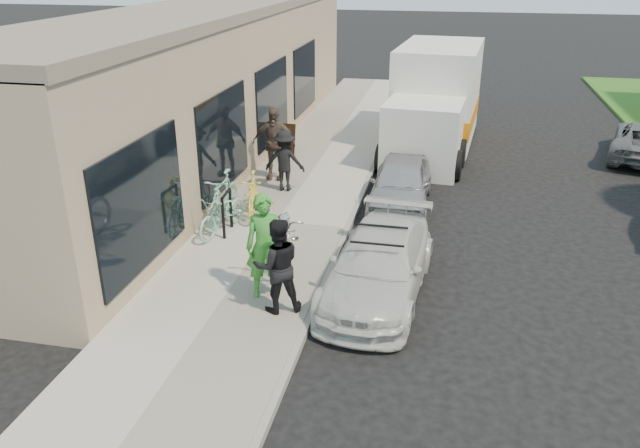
{
  "coord_description": "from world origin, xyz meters",
  "views": [
    {
      "loc": [
        1.51,
        -8.97,
        5.5
      ],
      "look_at": [
        -0.62,
        1.04,
        1.05
      ],
      "focal_mm": 35.0,
      "sensor_mm": 36.0,
      "label": 1
    }
  ],
  "objects_px": {
    "tandem_bike": "(284,237)",
    "bystander_a": "(285,161)",
    "sandwich_board": "(284,141)",
    "man_standing": "(277,266)",
    "bike_rack": "(227,208)",
    "cruiser_bike_b": "(223,213)",
    "sedan_silver": "(401,183)",
    "moving_truck": "(435,104)",
    "cruiser_bike_c": "(253,195)",
    "cruiser_bike_a": "(224,198)",
    "bystander_b": "(274,143)",
    "woman_rider": "(265,246)",
    "sedan_white": "(379,265)"
  },
  "relations": [
    {
      "from": "woman_rider",
      "to": "cruiser_bike_b",
      "type": "relative_size",
      "value": 1.11
    },
    {
      "from": "tandem_bike",
      "to": "bystander_a",
      "type": "relative_size",
      "value": 1.5
    },
    {
      "from": "cruiser_bike_a",
      "to": "bystander_b",
      "type": "xyz_separation_m",
      "value": [
        0.3,
        2.92,
        0.4
      ]
    },
    {
      "from": "bike_rack",
      "to": "sedan_silver",
      "type": "bearing_deg",
      "value": 37.92
    },
    {
      "from": "bike_rack",
      "to": "sedan_silver",
      "type": "xyz_separation_m",
      "value": [
        3.34,
        2.6,
        -0.12
      ]
    },
    {
      "from": "man_standing",
      "to": "bystander_b",
      "type": "height_order",
      "value": "bystander_b"
    },
    {
      "from": "sedan_white",
      "to": "cruiser_bike_c",
      "type": "distance_m",
      "value": 4.1
    },
    {
      "from": "sandwich_board",
      "to": "cruiser_bike_c",
      "type": "relative_size",
      "value": 0.56
    },
    {
      "from": "sedan_silver",
      "to": "moving_truck",
      "type": "relative_size",
      "value": 0.54
    },
    {
      "from": "man_standing",
      "to": "bystander_b",
      "type": "xyz_separation_m",
      "value": [
        -1.82,
        6.22,
        0.14
      ]
    },
    {
      "from": "bike_rack",
      "to": "bystander_b",
      "type": "height_order",
      "value": "bystander_b"
    },
    {
      "from": "bystander_a",
      "to": "bystander_b",
      "type": "distance_m",
      "value": 0.92
    },
    {
      "from": "woman_rider",
      "to": "cruiser_bike_c",
      "type": "bearing_deg",
      "value": 93.01
    },
    {
      "from": "woman_rider",
      "to": "cruiser_bike_b",
      "type": "distance_m",
      "value": 2.86
    },
    {
      "from": "cruiser_bike_b",
      "to": "bystander_a",
      "type": "height_order",
      "value": "bystander_a"
    },
    {
      "from": "sedan_white",
      "to": "bystander_b",
      "type": "xyz_separation_m",
      "value": [
        -3.32,
        5.11,
        0.53
      ]
    },
    {
      "from": "tandem_bike",
      "to": "bystander_a",
      "type": "xyz_separation_m",
      "value": [
        -1.04,
        3.95,
        0.16
      ]
    },
    {
      "from": "man_standing",
      "to": "bystander_b",
      "type": "bearing_deg",
      "value": -98.63
    },
    {
      "from": "sedan_white",
      "to": "man_standing",
      "type": "relative_size",
      "value": 2.49
    },
    {
      "from": "woman_rider",
      "to": "cruiser_bike_a",
      "type": "relative_size",
      "value": 1.01
    },
    {
      "from": "sedan_silver",
      "to": "cruiser_bike_b",
      "type": "xyz_separation_m",
      "value": [
        -3.44,
        -2.59,
        0.01
      ]
    },
    {
      "from": "cruiser_bike_a",
      "to": "cruiser_bike_c",
      "type": "bearing_deg",
      "value": 42.27
    },
    {
      "from": "sedan_silver",
      "to": "cruiser_bike_c",
      "type": "height_order",
      "value": "sedan_silver"
    },
    {
      "from": "tandem_bike",
      "to": "bystander_b",
      "type": "bearing_deg",
      "value": 97.2
    },
    {
      "from": "moving_truck",
      "to": "tandem_bike",
      "type": "height_order",
      "value": "moving_truck"
    },
    {
      "from": "sandwich_board",
      "to": "tandem_bike",
      "type": "bearing_deg",
      "value": -72.43
    },
    {
      "from": "sandwich_board",
      "to": "woman_rider",
      "type": "bearing_deg",
      "value": -74.62
    },
    {
      "from": "man_standing",
      "to": "cruiser_bike_c",
      "type": "xyz_separation_m",
      "value": [
        -1.62,
        3.77,
        -0.33
      ]
    },
    {
      "from": "bike_rack",
      "to": "bystander_b",
      "type": "distance_m",
      "value": 3.52
    },
    {
      "from": "moving_truck",
      "to": "man_standing",
      "type": "bearing_deg",
      "value": -96.02
    },
    {
      "from": "cruiser_bike_c",
      "to": "bystander_b",
      "type": "relative_size",
      "value": 0.83
    },
    {
      "from": "bystander_a",
      "to": "cruiser_bike_a",
      "type": "bearing_deg",
      "value": 66.64
    },
    {
      "from": "bike_rack",
      "to": "cruiser_bike_b",
      "type": "relative_size",
      "value": 0.55
    },
    {
      "from": "moving_truck",
      "to": "cruiser_bike_c",
      "type": "relative_size",
      "value": 4.01
    },
    {
      "from": "sandwich_board",
      "to": "woman_rider",
      "type": "distance_m",
      "value": 7.94
    },
    {
      "from": "sandwich_board",
      "to": "tandem_bike",
      "type": "xyz_separation_m",
      "value": [
        1.79,
        -6.66,
        0.14
      ]
    },
    {
      "from": "sandwich_board",
      "to": "man_standing",
      "type": "distance_m",
      "value": 8.44
    },
    {
      "from": "cruiser_bike_c",
      "to": "sedan_silver",
      "type": "bearing_deg",
      "value": 14.66
    },
    {
      "from": "sandwich_board",
      "to": "cruiser_bike_a",
      "type": "relative_size",
      "value": 0.49
    },
    {
      "from": "sedan_silver",
      "to": "sedan_white",
      "type": "bearing_deg",
      "value": -90.13
    },
    {
      "from": "sedan_white",
      "to": "tandem_bike",
      "type": "xyz_separation_m",
      "value": [
        -1.8,
        0.39,
        0.18
      ]
    },
    {
      "from": "tandem_bike",
      "to": "sandwich_board",
      "type": "bearing_deg",
      "value": 94.31
    },
    {
      "from": "tandem_bike",
      "to": "woman_rider",
      "type": "relative_size",
      "value": 1.24
    },
    {
      "from": "sandwich_board",
      "to": "sedan_white",
      "type": "bearing_deg",
      "value": -60.51
    },
    {
      "from": "sedan_silver",
      "to": "man_standing",
      "type": "xyz_separation_m",
      "value": [
        -1.49,
        -5.33,
        0.37
      ]
    },
    {
      "from": "cruiser_bike_c",
      "to": "woman_rider",
      "type": "bearing_deg",
      "value": -80.62
    },
    {
      "from": "sandwich_board",
      "to": "bystander_b",
      "type": "distance_m",
      "value": 2.02
    },
    {
      "from": "tandem_bike",
      "to": "man_standing",
      "type": "distance_m",
      "value": 1.55
    },
    {
      "from": "cruiser_bike_b",
      "to": "bystander_b",
      "type": "height_order",
      "value": "bystander_b"
    },
    {
      "from": "sedan_white",
      "to": "bystander_b",
      "type": "relative_size",
      "value": 2.12
    }
  ]
}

